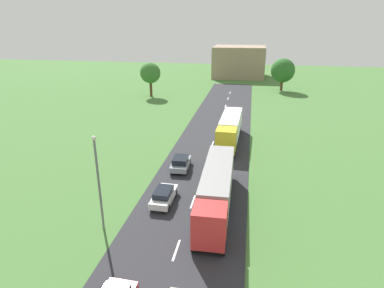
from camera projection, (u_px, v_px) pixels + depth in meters
road at (174, 259)px, 22.99m from camera, size 10.00×140.00×0.06m
lane_marking_centre at (167, 279)px, 21.13m from camera, size 0.16×123.87×0.01m
truck_second at (216, 188)px, 28.56m from camera, size 2.73×13.37×3.46m
truck_third at (230, 128)px, 44.58m from camera, size 2.80×12.28×3.48m
car_third at (164, 196)px, 29.78m from camera, size 1.79×4.09×1.43m
car_fourth at (181, 163)px, 36.62m from camera, size 2.04×3.99×1.52m
lamppost_second at (98, 179)px, 24.91m from camera, size 0.36×0.36×7.93m
tree_oak at (150, 73)px, 71.58m from camera, size 4.49×4.49×7.47m
tree_birch at (283, 71)px, 77.71m from camera, size 5.66×5.66×7.71m
distant_building at (239, 62)px, 98.33m from camera, size 15.14×13.47×8.98m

